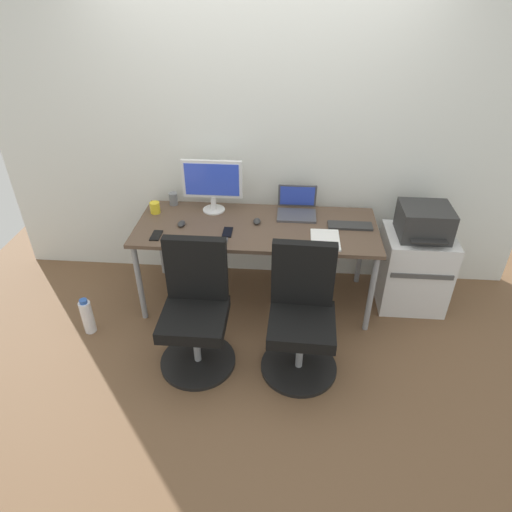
% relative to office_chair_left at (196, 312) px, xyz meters
% --- Properties ---
extents(ground_plane, '(5.28, 5.28, 0.00)m').
position_rel_office_chair_left_xyz_m(ground_plane, '(0.36, 0.71, -0.42)').
color(ground_plane, brown).
extents(back_wall, '(4.40, 0.04, 2.60)m').
position_rel_office_chair_left_xyz_m(back_wall, '(0.36, 1.16, 0.88)').
color(back_wall, silver).
rests_on(back_wall, ground).
extents(desk, '(1.88, 0.73, 0.72)m').
position_rel_office_chair_left_xyz_m(desk, '(0.36, 0.71, 0.24)').
color(desk, brown).
rests_on(desk, ground).
extents(office_chair_left, '(0.54, 0.54, 0.94)m').
position_rel_office_chair_left_xyz_m(office_chair_left, '(0.00, 0.00, 0.00)').
color(office_chair_left, black).
rests_on(office_chair_left, ground).
extents(office_chair_right, '(0.54, 0.54, 0.94)m').
position_rel_office_chair_left_xyz_m(office_chair_right, '(0.72, -0.00, 0.00)').
color(office_chair_right, black).
rests_on(office_chair_right, ground).
extents(side_cabinet, '(0.52, 0.48, 0.65)m').
position_rel_office_chair_left_xyz_m(side_cabinet, '(1.65, 0.78, -0.10)').
color(side_cabinet, silver).
rests_on(side_cabinet, ground).
extents(printer, '(0.38, 0.40, 0.24)m').
position_rel_office_chair_left_xyz_m(printer, '(1.65, 0.78, 0.35)').
color(printer, '#2D2D2D').
rests_on(printer, side_cabinet).
extents(water_bottle_on_floor, '(0.09, 0.09, 0.31)m').
position_rel_office_chair_left_xyz_m(water_bottle_on_floor, '(-0.91, 0.20, -0.28)').
color(water_bottle_on_floor, white).
rests_on(water_bottle_on_floor, ground).
extents(desktop_monitor, '(0.48, 0.18, 0.43)m').
position_rel_office_chair_left_xyz_m(desktop_monitor, '(-0.01, 0.94, 0.54)').
color(desktop_monitor, silver).
rests_on(desktop_monitor, desk).
extents(open_laptop, '(0.31, 0.27, 0.22)m').
position_rel_office_chair_left_xyz_m(open_laptop, '(0.67, 0.94, 0.35)').
color(open_laptop, '#4C4C51').
rests_on(open_laptop, desk).
extents(keyboard_by_monitor, '(0.34, 0.12, 0.02)m').
position_rel_office_chair_left_xyz_m(keyboard_by_monitor, '(-0.00, 0.42, 0.30)').
color(keyboard_by_monitor, '#515156').
rests_on(keyboard_by_monitor, desk).
extents(keyboard_by_laptop, '(0.34, 0.12, 0.02)m').
position_rel_office_chair_left_xyz_m(keyboard_by_laptop, '(1.09, 0.75, 0.30)').
color(keyboard_by_laptop, '#2D2D2D').
rests_on(keyboard_by_laptop, desk).
extents(mouse_by_monitor, '(0.06, 0.10, 0.03)m').
position_rel_office_chair_left_xyz_m(mouse_by_monitor, '(-0.22, 0.67, 0.31)').
color(mouse_by_monitor, '#2D2D2D').
rests_on(mouse_by_monitor, desk).
extents(mouse_by_laptop, '(0.06, 0.10, 0.03)m').
position_rel_office_chair_left_xyz_m(mouse_by_laptop, '(0.36, 0.75, 0.31)').
color(mouse_by_laptop, '#2D2D2D').
rests_on(mouse_by_laptop, desk).
extents(coffee_mug, '(0.08, 0.08, 0.09)m').
position_rel_office_chair_left_xyz_m(coffee_mug, '(-0.48, 0.86, 0.34)').
color(coffee_mug, yellow).
rests_on(coffee_mug, desk).
extents(pen_cup, '(0.07, 0.07, 0.10)m').
position_rel_office_chair_left_xyz_m(pen_cup, '(-0.36, 1.02, 0.35)').
color(pen_cup, slate).
rests_on(pen_cup, desk).
extents(phone_near_monitor, '(0.07, 0.14, 0.01)m').
position_rel_office_chair_left_xyz_m(phone_near_monitor, '(0.15, 0.58, 0.30)').
color(phone_near_monitor, black).
rests_on(phone_near_monitor, desk).
extents(phone_near_laptop, '(0.07, 0.14, 0.01)m').
position_rel_office_chair_left_xyz_m(phone_near_laptop, '(-0.37, 0.49, 0.30)').
color(phone_near_laptop, black).
rests_on(phone_near_laptop, desk).
extents(paper_pile, '(0.21, 0.30, 0.01)m').
position_rel_office_chair_left_xyz_m(paper_pile, '(0.88, 0.53, 0.30)').
color(paper_pile, white).
rests_on(paper_pile, desk).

